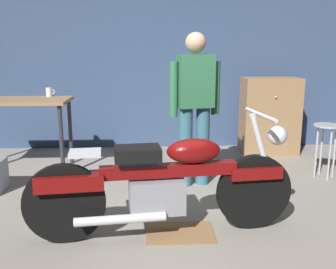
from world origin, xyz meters
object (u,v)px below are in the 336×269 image
(person_standing, at_px, (195,103))
(mug_white_ceramic, at_px, (49,92))
(motorcycle, at_px, (165,182))
(wooden_dresser, at_px, (270,116))
(shop_stool, at_px, (327,136))

(person_standing, distance_m, mug_white_ceramic, 1.98)
(motorcycle, height_order, wooden_dresser, wooden_dresser)
(shop_stool, relative_size, wooden_dresser, 0.58)
(person_standing, relative_size, wooden_dresser, 1.52)
(person_standing, bearing_deg, shop_stool, 172.85)
(motorcycle, height_order, shop_stool, motorcycle)
(mug_white_ceramic, bearing_deg, motorcycle, -55.65)
(motorcycle, relative_size, person_standing, 1.31)
(motorcycle, bearing_deg, person_standing, 66.05)
(motorcycle, bearing_deg, wooden_dresser, 50.24)
(motorcycle, distance_m, mug_white_ceramic, 2.54)
(person_standing, height_order, mug_white_ceramic, person_standing)
(wooden_dresser, relative_size, mug_white_ceramic, 9.74)
(wooden_dresser, height_order, mug_white_ceramic, wooden_dresser)
(wooden_dresser, bearing_deg, shop_stool, -73.48)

